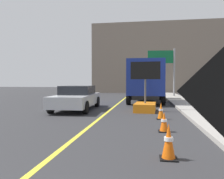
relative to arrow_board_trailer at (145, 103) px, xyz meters
The scene contains 9 objects.
lane_center_stripe 6.34m from the arrow_board_trailer, 108.22° to the right, with size 0.14×36.00×0.01m, color yellow.
arrow_board_trailer is the anchor object (origin of this frame).
box_truck 5.24m from the arrow_board_trailer, 89.56° to the left, with size 2.69×6.60×3.11m.
pickup_car 3.92m from the arrow_board_trailer, behind, with size 2.19×4.86×1.38m.
highway_guide_sign 11.72m from the arrow_board_trailer, 79.25° to the left, with size 2.78×0.36×5.00m.
far_building_block 23.68m from the arrow_board_trailer, 86.03° to the left, with size 18.54×9.03×9.88m, color gray.
traffic_cone_near_sign 7.39m from the arrow_board_trailer, 86.03° to the right, with size 0.36×0.36×0.76m.
traffic_cone_mid_lane 4.86m from the arrow_board_trailer, 82.62° to the right, with size 0.36×0.36×0.65m.
traffic_cone_far_lane 2.50m from the arrow_board_trailer, 74.09° to the right, with size 0.36×0.36×0.72m.
Camera 1 is at (2.01, -0.05, 1.63)m, focal length 35.26 mm.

